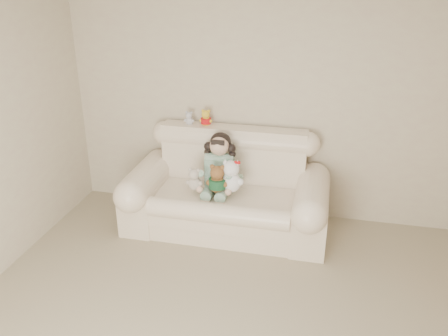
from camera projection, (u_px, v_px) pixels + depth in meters
wall_back at (275, 101)px, 4.89m from camera, size 4.50×0.00×4.50m
sofa at (226, 185)px, 4.84m from camera, size 2.10×0.95×1.03m
seated_child at (220, 162)px, 4.84m from camera, size 0.41×0.49×0.63m
brown_teddy at (217, 176)px, 4.65m from camera, size 0.28×0.25×0.35m
white_cat at (231, 173)px, 4.66m from camera, size 0.31×0.27×0.41m
cream_teddy at (194, 177)px, 4.71m from camera, size 0.19×0.14×0.29m
yellow_mini_bear at (206, 116)px, 5.00m from camera, size 0.15×0.13×0.22m
grey_mini_plush at (189, 117)px, 5.03m from camera, size 0.14×0.13×0.19m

